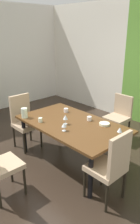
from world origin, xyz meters
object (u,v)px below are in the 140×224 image
Objects in this scene: chair_right_near at (111,165)px; cup_right at (89,119)px; pitcher_rear at (24,113)px; cup_south at (40,120)px; chair_left_near at (24,119)px; chair_head_far at (119,115)px; wine_glass_north at (120,130)px; cup_west at (66,110)px; wine_glass_center at (65,117)px; wine_glass_front at (64,125)px; dining_table at (72,127)px; serving_bowl_corner at (104,124)px.

chair_right_near reaches higher than cup_right.
pitcher_rear is (-1.78, -0.16, 0.25)m from chair_right_near.
chair_left_near is at bearing 173.70° from cup_south.
chair_head_far is 1.46m from wine_glass_north.
wine_glass_center is at bearing -43.04° from cup_west.
wine_glass_front is (-0.70, -0.45, -0.02)m from wine_glass_north.
chair_left_near is 7.72× the size of wine_glass_front.
cup_west is at bearing 94.80° from cup_south.
chair_head_far is (1.08, 1.62, -0.03)m from chair_left_near.
chair_right_near is 1.59m from cup_west.
wine_glass_north is at bearing -4.99° from cup_west.
dining_table is at bearing 43.49° from cup_south.
chair_left_near is 1.33m from cup_right.
wine_glass_center reaches higher than cup_south.
chair_right_near is 1.80m from pitcher_rear.
cup_west is (-0.58, 0.56, -0.06)m from wine_glass_front.
wine_glass_north is (-0.20, 0.44, 0.28)m from chair_right_near.
cup_west is at bearing -177.79° from cup_right.
pitcher_rear is (-1.16, -0.78, 0.07)m from serving_bowl_corner.
chair_head_far is 5.77× the size of wine_glass_center.
wine_glass_north is 0.46m from serving_bowl_corner.
wine_glass_center is (-0.03, -0.11, 0.19)m from dining_table.
cup_right is at bearing 95.37° from chair_head_far.
chair_left_near is 12.50× the size of cup_west.
chair_head_far is at bearing 124.43° from wine_glass_north.
chair_head_far is at bearing 31.92° from chair_right_near.
pitcher_rear is (-0.87, -0.74, 0.05)m from cup_right.
cup_right is (-0.29, -0.04, 0.02)m from serving_bowl_corner.
chair_left_near reaches higher than cup_south.
dining_table is 10.88× the size of serving_bowl_corner.
chair_head_far reaches higher than wine_glass_north.
pitcher_rear is (0.31, -0.16, 0.26)m from chair_left_near.
chair_head_far reaches higher than cup_south.
cup_right is (0.17, 0.40, -0.08)m from wine_glass_center.
chair_left_near is at bearing -157.12° from serving_bowl_corner.
chair_right_near is 1.10m from cup_right.
cup_west is (-1.48, 0.56, 0.20)m from chair_right_near.
cup_west is (0.60, 0.56, 0.20)m from chair_left_near.
cup_south reaches higher than cup_right.
cup_south is at bearing -128.51° from cup_right.
serving_bowl_corner is at bearing 44.84° from chair_right_near.
pitcher_rear is at bearing -159.07° from wine_glass_north.
cup_right is at bearing 116.20° from chair_left_near.
pitcher_rear reaches higher than serving_bowl_corner.
serving_bowl_corner is 2.15× the size of cup_right.
wine_glass_center is 0.56m from cup_west.
chair_right_near is at bearing -15.68° from dining_table.
serving_bowl_corner is 2.27× the size of cup_south.
pitcher_rear is (-0.88, -0.15, -0.01)m from wine_glass_front.
wine_glass_front is at bearing -147.20° from wine_glass_north.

